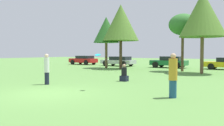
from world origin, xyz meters
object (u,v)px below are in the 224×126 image
at_px(tree_2, 183,25).
at_px(parked_car_red, 83,60).
at_px(tree_3, 203,14).
at_px(person_thrower, 47,69).
at_px(bystander_sitting, 124,74).
at_px(tree_1, 121,23).
at_px(parked_car_silver, 119,61).
at_px(parked_car_green, 169,62).
at_px(tree_0, 106,30).
at_px(person_catcher, 173,75).
at_px(frisbee, 98,55).

height_order(tree_2, parked_car_red, tree_2).
bearing_deg(tree_3, tree_2, 146.19).
xyz_separation_m(person_thrower, bystander_sitting, (2.78, 3.69, -0.44)).
bearing_deg(tree_1, person_thrower, -76.22).
xyz_separation_m(parked_car_silver, parked_car_green, (6.77, 0.31, 0.03)).
xyz_separation_m(bystander_sitting, parked_car_green, (-2.19, 13.86, 0.27)).
relative_size(tree_0, parked_car_green, 1.41).
distance_m(tree_1, parked_car_green, 7.36).
xyz_separation_m(tree_0, parked_car_red, (-7.26, 4.48, -3.60)).
height_order(person_catcher, parked_car_red, person_catcher).
relative_size(bystander_sitting, tree_0, 0.18).
bearing_deg(tree_0, tree_3, -6.54).
bearing_deg(tree_3, parked_car_red, 162.36).
bearing_deg(bystander_sitting, frisbee, -78.52).
distance_m(frisbee, bystander_sitting, 3.92).
xyz_separation_m(frisbee, parked_car_silver, (-9.70, 17.20, -0.99)).
height_order(tree_1, parked_car_silver, tree_1).
bearing_deg(parked_car_silver, parked_car_green, -177.19).
height_order(person_thrower, parked_car_silver, person_thrower).
bearing_deg(frisbee, person_catcher, 2.28).
bearing_deg(tree_2, bystander_sitting, -93.96).
bearing_deg(parked_car_red, parked_car_silver, 177.82).
distance_m(person_catcher, bystander_sitting, 5.59).
relative_size(person_thrower, frisbee, 6.23).
distance_m(tree_0, tree_1, 2.13).
height_order(frisbee, parked_car_silver, frisbee).
xyz_separation_m(frisbee, parked_car_green, (-2.93, 17.51, -0.96)).
relative_size(parked_car_red, parked_car_green, 1.02).
distance_m(tree_0, parked_car_green, 8.17).
bearing_deg(parked_car_green, tree_3, 130.75).
height_order(frisbee, bystander_sitting, frisbee).
height_order(person_catcher, bystander_sitting, person_catcher).
bearing_deg(person_thrower, person_catcher, 0.00).
bearing_deg(tree_2, tree_3, -33.81).
bearing_deg(tree_3, frisbee, -99.61).
distance_m(tree_2, parked_car_green, 6.35).
bearing_deg(parked_car_silver, person_catcher, 128.13).
relative_size(person_thrower, parked_car_red, 0.41).
xyz_separation_m(person_thrower, parked_car_green, (0.59, 17.55, -0.17)).
distance_m(tree_0, parked_car_silver, 5.66).
xyz_separation_m(person_catcher, tree_3, (-1.60, 11.61, 4.07)).
bearing_deg(tree_3, person_thrower, -115.04).
xyz_separation_m(frisbee, tree_2, (-0.08, 13.14, 2.67)).
bearing_deg(tree_3, tree_1, 172.96).
relative_size(person_catcher, parked_car_silver, 0.39).
xyz_separation_m(person_thrower, tree_1, (-3.16, 12.86, 4.09)).
xyz_separation_m(frisbee, tree_0, (-8.70, 12.98, 2.64)).
distance_m(tree_1, parked_car_silver, 6.83).
xyz_separation_m(person_thrower, tree_2, (3.44, 13.18, 3.46)).
xyz_separation_m(tree_0, tree_1, (2.02, -0.15, 0.66)).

